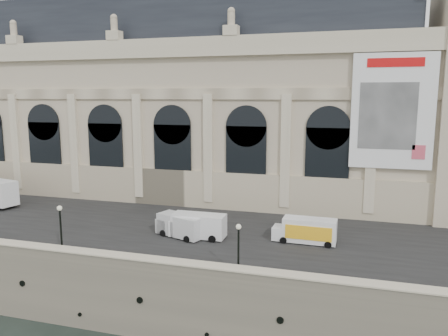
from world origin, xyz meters
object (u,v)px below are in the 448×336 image
at_px(lamp_left, 61,230).
at_px(lamp_right, 238,250).
at_px(van_b, 179,225).
at_px(box_truck, 306,231).
at_px(van_c, 196,226).

relative_size(lamp_left, lamp_right, 1.07).
relative_size(van_b, box_truck, 0.90).
relative_size(van_b, lamp_left, 1.22).
xyz_separation_m(van_b, lamp_right, (8.59, -8.04, 0.97)).
bearing_deg(lamp_right, box_truck, 65.06).
bearing_deg(box_truck, van_b, -172.48).
bearing_deg(lamp_right, van_c, 129.44).
distance_m(van_b, box_truck, 13.25).
height_order(box_truck, lamp_right, lamp_right).
bearing_deg(van_c, lamp_right, -50.56).
relative_size(van_b, lamp_right, 1.30).
bearing_deg(van_b, box_truck, 7.52).
relative_size(van_c, lamp_right, 1.31).
bearing_deg(lamp_right, van_b, 136.89).
distance_m(van_b, van_c, 1.87).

